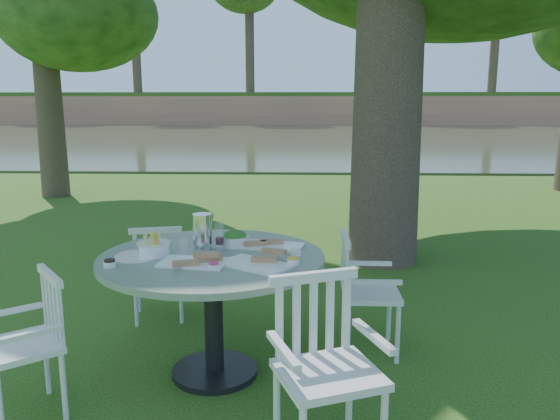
# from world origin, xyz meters

# --- Properties ---
(ground) EXTENTS (140.00, 140.00, 0.00)m
(ground) POSITION_xyz_m (0.00, 0.00, 0.00)
(ground) COLOR #1B3F0D
(ground) RESTS_ON ground
(table) EXTENTS (1.42, 1.42, 0.81)m
(table) POSITION_xyz_m (-0.38, -1.09, 0.66)
(table) COLOR black
(table) RESTS_ON ground
(chair_ne) EXTENTS (0.40, 0.43, 0.85)m
(chair_ne) POSITION_xyz_m (0.59, -0.70, 0.50)
(chair_ne) COLOR silver
(chair_ne) RESTS_ON ground
(chair_nw) EXTENTS (0.48, 0.46, 0.80)m
(chair_nw) POSITION_xyz_m (-0.97, -0.23, 0.47)
(chair_nw) COLOR silver
(chair_nw) RESTS_ON ground
(chair_sw) EXTENTS (0.56, 0.56, 0.82)m
(chair_sw) POSITION_xyz_m (-1.31, -1.56, 0.48)
(chair_sw) COLOR silver
(chair_sw) RESTS_ON ground
(chair_se) EXTENTS (0.59, 0.58, 0.92)m
(chair_se) POSITION_xyz_m (0.29, -1.88, 0.54)
(chair_se) COLOR silver
(chair_se) RESTS_ON ground
(tableware) EXTENTS (1.19, 0.80, 0.24)m
(tableware) POSITION_xyz_m (-0.43, -1.05, 0.86)
(tableware) COLOR white
(tableware) RESTS_ON table
(river) EXTENTS (100.00, 28.00, 0.12)m
(river) POSITION_xyz_m (0.00, 23.00, 0.00)
(river) COLOR #333A22
(river) RESTS_ON ground
(far_bank) EXTENTS (100.00, 18.00, 15.20)m
(far_bank) POSITION_xyz_m (0.28, 41.12, 7.25)
(far_bank) COLOR #A66A4D
(far_bank) RESTS_ON ground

